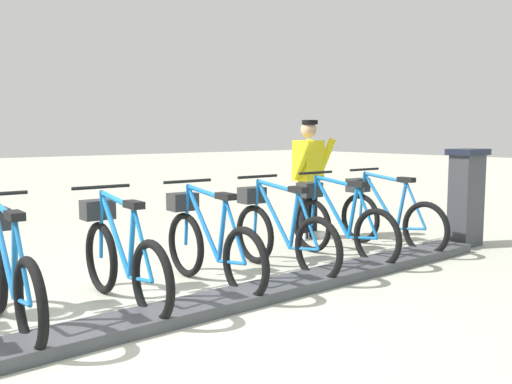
{
  "coord_description": "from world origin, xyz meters",
  "views": [
    {
      "loc": [
        -3.74,
        1.83,
        1.5
      ],
      "look_at": [
        0.5,
        -1.68,
        0.9
      ],
      "focal_mm": 38.96,
      "sensor_mm": 36.0,
      "label": 1
    }
  ],
  "objects_px": {
    "bike_docked_3": "(209,243)",
    "bike_docked_4": "(121,256)",
    "bike_docked_5": "(8,274)",
    "worker_near_rack": "(309,174)",
    "payment_kiosk": "(466,196)",
    "bike_docked_0": "(386,215)",
    "bike_docked_1": "(338,223)",
    "bike_docked_2": "(280,232)"
  },
  "relations": [
    {
      "from": "bike_docked_3",
      "to": "bike_docked_4",
      "type": "distance_m",
      "value": 0.93
    },
    {
      "from": "bike_docked_1",
      "to": "worker_near_rack",
      "type": "relative_size",
      "value": 1.04
    },
    {
      "from": "bike_docked_2",
      "to": "bike_docked_5",
      "type": "relative_size",
      "value": 1.0
    },
    {
      "from": "bike_docked_2",
      "to": "worker_near_rack",
      "type": "relative_size",
      "value": 1.04
    },
    {
      "from": "bike_docked_4",
      "to": "bike_docked_5",
      "type": "xyz_separation_m",
      "value": [
        0.0,
        0.93,
        0.0
      ]
    },
    {
      "from": "bike_docked_4",
      "to": "worker_near_rack",
      "type": "distance_m",
      "value": 3.6
    },
    {
      "from": "bike_docked_2",
      "to": "bike_docked_4",
      "type": "relative_size",
      "value": 1.0
    },
    {
      "from": "bike_docked_4",
      "to": "worker_near_rack",
      "type": "height_order",
      "value": "worker_near_rack"
    },
    {
      "from": "bike_docked_0",
      "to": "bike_docked_5",
      "type": "relative_size",
      "value": 1.0
    },
    {
      "from": "bike_docked_2",
      "to": "bike_docked_4",
      "type": "height_order",
      "value": "same"
    },
    {
      "from": "payment_kiosk",
      "to": "bike_docked_2",
      "type": "distance_m",
      "value": 2.84
    },
    {
      "from": "bike_docked_3",
      "to": "worker_near_rack",
      "type": "relative_size",
      "value": 1.04
    },
    {
      "from": "payment_kiosk",
      "to": "bike_docked_5",
      "type": "distance_m",
      "value": 5.58
    },
    {
      "from": "bike_docked_1",
      "to": "bike_docked_4",
      "type": "distance_m",
      "value": 2.78
    },
    {
      "from": "bike_docked_0",
      "to": "bike_docked_2",
      "type": "xyz_separation_m",
      "value": [
        0.0,
        1.85,
        0.0
      ]
    },
    {
      "from": "bike_docked_3",
      "to": "bike_docked_5",
      "type": "distance_m",
      "value": 1.85
    },
    {
      "from": "payment_kiosk",
      "to": "worker_near_rack",
      "type": "relative_size",
      "value": 0.77
    },
    {
      "from": "bike_docked_0",
      "to": "worker_near_rack",
      "type": "distance_m",
      "value": 1.24
    },
    {
      "from": "bike_docked_2",
      "to": "bike_docked_3",
      "type": "bearing_deg",
      "value": 90.0
    },
    {
      "from": "bike_docked_4",
      "to": "worker_near_rack",
      "type": "xyz_separation_m",
      "value": [
        1.1,
        -3.39,
        0.48
      ]
    },
    {
      "from": "bike_docked_1",
      "to": "bike_docked_4",
      "type": "relative_size",
      "value": 1.0
    },
    {
      "from": "bike_docked_0",
      "to": "worker_near_rack",
      "type": "bearing_deg",
      "value": 15.96
    },
    {
      "from": "bike_docked_0",
      "to": "payment_kiosk",
      "type": "bearing_deg",
      "value": -121.94
    },
    {
      "from": "payment_kiosk",
      "to": "bike_docked_2",
      "type": "relative_size",
      "value": 0.74
    },
    {
      "from": "payment_kiosk",
      "to": "bike_docked_3",
      "type": "bearing_deg",
      "value": 81.21
    },
    {
      "from": "bike_docked_5",
      "to": "worker_near_rack",
      "type": "bearing_deg",
      "value": -75.69
    },
    {
      "from": "bike_docked_5",
      "to": "worker_near_rack",
      "type": "height_order",
      "value": "worker_near_rack"
    },
    {
      "from": "bike_docked_4",
      "to": "bike_docked_0",
      "type": "bearing_deg",
      "value": -90.0
    },
    {
      "from": "payment_kiosk",
      "to": "bike_docked_1",
      "type": "bearing_deg",
      "value": 72.77
    },
    {
      "from": "bike_docked_0",
      "to": "bike_docked_3",
      "type": "distance_m",
      "value": 2.78
    },
    {
      "from": "bike_docked_2",
      "to": "bike_docked_3",
      "type": "height_order",
      "value": "same"
    },
    {
      "from": "bike_docked_1",
      "to": "bike_docked_3",
      "type": "xyz_separation_m",
      "value": [
        0.0,
        1.85,
        0.0
      ]
    },
    {
      "from": "payment_kiosk",
      "to": "bike_docked_2",
      "type": "bearing_deg",
      "value": 78.34
    },
    {
      "from": "payment_kiosk",
      "to": "bike_docked_4",
      "type": "relative_size",
      "value": 0.74
    },
    {
      "from": "payment_kiosk",
      "to": "bike_docked_1",
      "type": "distance_m",
      "value": 1.94
    },
    {
      "from": "bike_docked_1",
      "to": "bike_docked_2",
      "type": "distance_m",
      "value": 0.93
    },
    {
      "from": "worker_near_rack",
      "to": "bike_docked_4",
      "type": "bearing_deg",
      "value": 107.99
    },
    {
      "from": "bike_docked_0",
      "to": "bike_docked_5",
      "type": "height_order",
      "value": "same"
    },
    {
      "from": "bike_docked_0",
      "to": "bike_docked_4",
      "type": "height_order",
      "value": "same"
    },
    {
      "from": "bike_docked_2",
      "to": "bike_docked_5",
      "type": "bearing_deg",
      "value": 90.0
    },
    {
      "from": "bike_docked_3",
      "to": "bike_docked_4",
      "type": "height_order",
      "value": "same"
    },
    {
      "from": "bike_docked_2",
      "to": "bike_docked_1",
      "type": "bearing_deg",
      "value": -90.0
    }
  ]
}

